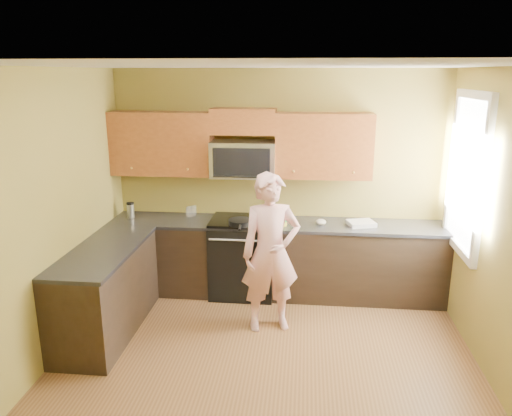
# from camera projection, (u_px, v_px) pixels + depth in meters

# --- Properties ---
(floor) EXTENTS (4.00, 4.00, 0.00)m
(floor) POSITION_uv_depth(u_px,v_px,m) (263.00, 373.00, 4.48)
(floor) COLOR brown
(floor) RESTS_ON ground
(ceiling) EXTENTS (4.00, 4.00, 0.00)m
(ceiling) POSITION_uv_depth(u_px,v_px,m) (265.00, 66.00, 3.76)
(ceiling) COLOR white
(ceiling) RESTS_ON ground
(wall_back) EXTENTS (4.00, 0.00, 4.00)m
(wall_back) POSITION_uv_depth(u_px,v_px,m) (278.00, 182.00, 6.04)
(wall_back) COLOR olive
(wall_back) RESTS_ON ground
(wall_front) EXTENTS (4.00, 0.00, 4.00)m
(wall_front) POSITION_uv_depth(u_px,v_px,m) (226.00, 372.00, 2.20)
(wall_front) COLOR olive
(wall_front) RESTS_ON ground
(wall_left) EXTENTS (0.00, 4.00, 4.00)m
(wall_left) POSITION_uv_depth(u_px,v_px,m) (38.00, 225.00, 4.32)
(wall_left) COLOR olive
(wall_left) RESTS_ON ground
(wall_right) EXTENTS (0.00, 4.00, 4.00)m
(wall_right) POSITION_uv_depth(u_px,v_px,m) (512.00, 240.00, 3.92)
(wall_right) COLOR olive
(wall_right) RESTS_ON ground
(cabinet_back_run) EXTENTS (4.00, 0.60, 0.88)m
(cabinet_back_run) POSITION_uv_depth(u_px,v_px,m) (276.00, 260.00, 5.99)
(cabinet_back_run) COLOR black
(cabinet_back_run) RESTS_ON floor
(cabinet_left_run) EXTENTS (0.60, 1.60, 0.88)m
(cabinet_left_run) POSITION_uv_depth(u_px,v_px,m) (106.00, 292.00, 5.10)
(cabinet_left_run) COLOR black
(cabinet_left_run) RESTS_ON floor
(countertop_back) EXTENTS (4.00, 0.62, 0.04)m
(countertop_back) POSITION_uv_depth(u_px,v_px,m) (276.00, 224.00, 5.86)
(countertop_back) COLOR black
(countertop_back) RESTS_ON cabinet_back_run
(countertop_left) EXTENTS (0.62, 1.60, 0.04)m
(countertop_left) POSITION_uv_depth(u_px,v_px,m) (103.00, 251.00, 4.98)
(countertop_left) COLOR black
(countertop_left) RESTS_ON cabinet_left_run
(stove) EXTENTS (0.76, 0.65, 0.95)m
(stove) POSITION_uv_depth(u_px,v_px,m) (243.00, 256.00, 6.00)
(stove) COLOR black
(stove) RESTS_ON floor
(microwave) EXTENTS (0.76, 0.40, 0.42)m
(microwave) POSITION_uv_depth(u_px,v_px,m) (244.00, 176.00, 5.86)
(microwave) COLOR silver
(microwave) RESTS_ON wall_back
(upper_cab_left) EXTENTS (1.22, 0.33, 0.75)m
(upper_cab_left) POSITION_uv_depth(u_px,v_px,m) (164.00, 174.00, 5.99)
(upper_cab_left) COLOR brown
(upper_cab_left) RESTS_ON wall_back
(upper_cab_right) EXTENTS (1.12, 0.33, 0.75)m
(upper_cab_right) POSITION_uv_depth(u_px,v_px,m) (323.00, 177.00, 5.80)
(upper_cab_right) COLOR brown
(upper_cab_right) RESTS_ON wall_back
(upper_cab_over_mw) EXTENTS (0.76, 0.33, 0.30)m
(upper_cab_over_mw) POSITION_uv_depth(u_px,v_px,m) (244.00, 121.00, 5.72)
(upper_cab_over_mw) COLOR brown
(upper_cab_over_mw) RESTS_ON wall_back
(window) EXTENTS (0.06, 1.06, 1.66)m
(window) POSITION_uv_depth(u_px,v_px,m) (467.00, 174.00, 5.00)
(window) COLOR white
(window) RESTS_ON wall_right
(woman) EXTENTS (0.70, 0.56, 1.69)m
(woman) POSITION_uv_depth(u_px,v_px,m) (271.00, 253.00, 5.08)
(woman) COLOR pink
(woman) RESTS_ON floor
(frying_pan) EXTENTS (0.32, 0.51, 0.06)m
(frying_pan) POSITION_uv_depth(u_px,v_px,m) (241.00, 225.00, 5.66)
(frying_pan) COLOR black
(frying_pan) RESTS_ON stove
(butter_tub) EXTENTS (0.14, 0.14, 0.09)m
(butter_tub) POSITION_uv_depth(u_px,v_px,m) (282.00, 225.00, 5.74)
(butter_tub) COLOR #FFEB43
(butter_tub) RESTS_ON countertop_back
(toast_slice) EXTENTS (0.14, 0.14, 0.01)m
(toast_slice) POSITION_uv_depth(u_px,v_px,m) (279.00, 223.00, 5.81)
(toast_slice) COLOR #B27F47
(toast_slice) RESTS_ON countertop_back
(napkin_a) EXTENTS (0.13, 0.14, 0.06)m
(napkin_a) POSITION_uv_depth(u_px,v_px,m) (266.00, 221.00, 5.81)
(napkin_a) COLOR silver
(napkin_a) RESTS_ON countertop_back
(napkin_b) EXTENTS (0.15, 0.16, 0.07)m
(napkin_b) POSITION_uv_depth(u_px,v_px,m) (321.00, 222.00, 5.75)
(napkin_b) COLOR silver
(napkin_b) RESTS_ON countertop_back
(dish_towel) EXTENTS (0.35, 0.31, 0.05)m
(dish_towel) POSITION_uv_depth(u_px,v_px,m) (361.00, 223.00, 5.73)
(dish_towel) COLOR white
(dish_towel) RESTS_ON countertop_back
(travel_mug) EXTENTS (0.10, 0.10, 0.20)m
(travel_mug) POSITION_uv_depth(u_px,v_px,m) (131.00, 218.00, 6.04)
(travel_mug) COLOR silver
(travel_mug) RESTS_ON countertop_back
(glass_a) EXTENTS (0.07, 0.07, 0.12)m
(glass_a) POSITION_uv_depth(u_px,v_px,m) (194.00, 211.00, 6.14)
(glass_a) COLOR silver
(glass_a) RESTS_ON countertop_back
(glass_b) EXTENTS (0.09, 0.09, 0.12)m
(glass_b) POSITION_uv_depth(u_px,v_px,m) (189.00, 212.00, 6.09)
(glass_b) COLOR silver
(glass_b) RESTS_ON countertop_back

